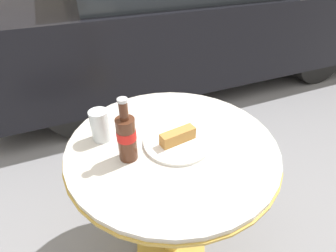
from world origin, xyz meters
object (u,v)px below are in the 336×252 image
Objects in this scene: lunch_plate_near at (177,141)px; drinking_glass at (101,127)px; parked_car at (182,18)px; bistro_table at (172,170)px; cola_bottle_left at (127,136)px.

drinking_glass is at bearing 150.48° from lunch_plate_near.
parked_car is at bearing 63.78° from lunch_plate_near.
cola_bottle_left is at bearing -174.56° from bistro_table.
cola_bottle_left is 2.37m from parked_car.
bistro_table is 0.30m from cola_bottle_left.
drinking_glass is at bearing 113.64° from cola_bottle_left.
parked_car reaches higher than lunch_plate_near.
bistro_table is at bearing 134.35° from lunch_plate_near.
bistro_table is at bearing -28.29° from drinking_glass.
bistro_table is at bearing 5.44° from cola_bottle_left.
parked_car reaches higher than cola_bottle_left.
cola_bottle_left is 0.94× the size of lunch_plate_near.
drinking_glass is 2.28m from parked_car.
bistro_table is 0.20× the size of parked_car.
lunch_plate_near is 0.06× the size of parked_car.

